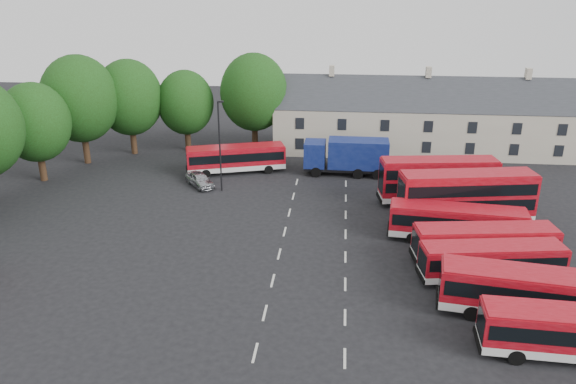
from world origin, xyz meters
name	(u,v)px	position (x,y,z in m)	size (l,w,h in m)	color
ground	(276,267)	(0.00, 0.00, 0.00)	(140.00, 140.00, 0.00)	black
lane_markings	(312,255)	(2.50, 2.00, 0.01)	(5.15, 33.80, 0.01)	beige
treeline	(99,110)	(-20.74, 19.36, 6.68)	(29.92, 32.59, 12.01)	black
terrace_houses	(424,120)	(14.00, 30.00, 3.86)	(35.70, 7.13, 10.06)	beige
bus_row_b	(535,291)	(16.38, -4.94, 1.90)	(11.43, 4.14, 3.16)	silver
bus_row_c	(492,259)	(14.91, -0.51, 1.65)	(9.91, 3.64, 2.74)	silver
bus_row_d	(485,242)	(14.99, 2.09, 1.73)	(10.39, 3.65, 2.88)	silver
bus_row_e	(457,221)	(13.63, 5.53, 1.77)	(10.59, 3.47, 2.94)	silver
bus_dd_south	(467,195)	(14.96, 9.09, 2.61)	(11.45, 4.40, 4.59)	silver
bus_dd_north	(438,178)	(13.30, 13.52, 2.45)	(10.72, 3.76, 4.30)	silver
bus_north	(236,157)	(-6.69, 20.30, 1.76)	(10.56, 5.36, 2.92)	silver
box_truck	(347,155)	(5.07, 20.88, 2.15)	(8.77, 2.85, 3.82)	black
silver_car	(200,180)	(-9.56, 15.83, 0.70)	(1.66, 4.12, 1.40)	#A0A2A8
lamppost	(220,144)	(-7.11, 14.83, 4.75)	(0.61, 0.23, 8.91)	black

